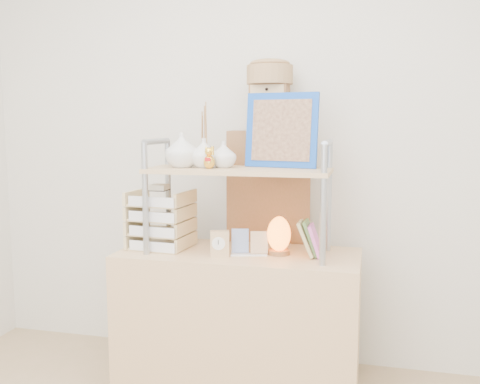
{
  "coord_description": "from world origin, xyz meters",
  "views": [
    {
      "loc": [
        0.64,
        -1.34,
        1.39
      ],
      "look_at": [
        0.01,
        1.2,
        1.05
      ],
      "focal_mm": 40.0,
      "sensor_mm": 36.0,
      "label": 1
    }
  ],
  "objects_px": {
    "letter_tray": "(160,223)",
    "salt_lamp": "(279,235)",
    "cabinet": "(269,251)",
    "desk": "(239,324)"
  },
  "relations": [
    {
      "from": "letter_tray",
      "to": "salt_lamp",
      "type": "xyz_separation_m",
      "value": [
        0.62,
        0.01,
        -0.04
      ]
    },
    {
      "from": "cabinet",
      "to": "salt_lamp",
      "type": "relative_size",
      "value": 7.12
    },
    {
      "from": "cabinet",
      "to": "letter_tray",
      "type": "distance_m",
      "value": 0.66
    },
    {
      "from": "desk",
      "to": "salt_lamp",
      "type": "height_order",
      "value": "salt_lamp"
    },
    {
      "from": "letter_tray",
      "to": "salt_lamp",
      "type": "relative_size",
      "value": 1.75
    },
    {
      "from": "desk",
      "to": "letter_tray",
      "type": "height_order",
      "value": "letter_tray"
    },
    {
      "from": "letter_tray",
      "to": "cabinet",
      "type": "bearing_deg",
      "value": 36.95
    },
    {
      "from": "letter_tray",
      "to": "salt_lamp",
      "type": "bearing_deg",
      "value": 1.11
    },
    {
      "from": "cabinet",
      "to": "salt_lamp",
      "type": "xyz_separation_m",
      "value": [
        0.12,
        -0.37,
        0.17
      ]
    },
    {
      "from": "cabinet",
      "to": "letter_tray",
      "type": "xyz_separation_m",
      "value": [
        -0.5,
        -0.38,
        0.21
      ]
    }
  ]
}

